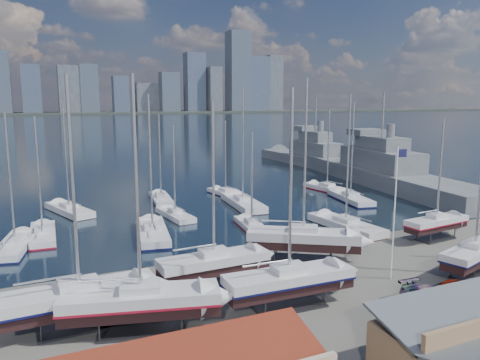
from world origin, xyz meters
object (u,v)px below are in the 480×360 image
sailboat_cradle_0 (80,298)px  flagpole (396,204)px  naval_ship_west (314,159)px  naval_ship_east (380,175)px

sailboat_cradle_0 → flagpole: 26.21m
naval_ship_west → flagpole: naval_ship_west is taller
sailboat_cradle_0 → naval_ship_east: 67.61m
naval_ship_east → naval_ship_west: 25.63m
naval_ship_west → flagpole: 72.13m
naval_ship_east → naval_ship_west: (2.30, 25.53, -0.01)m
sailboat_cradle_0 → flagpole: sailboat_cradle_0 is taller
flagpole → sailboat_cradle_0: bearing=175.5°
naval_ship_west → sailboat_cradle_0: bearing=135.6°
naval_ship_west → flagpole: (-33.82, -63.51, 5.01)m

